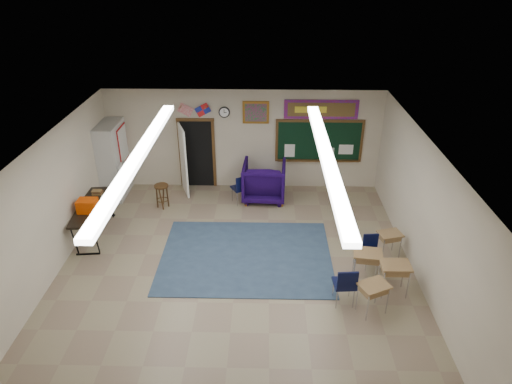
{
  "coord_description": "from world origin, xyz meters",
  "views": [
    {
      "loc": [
        0.63,
        -8.03,
        6.39
      ],
      "look_at": [
        0.42,
        1.5,
        1.36
      ],
      "focal_mm": 32.0,
      "sensor_mm": 36.0,
      "label": 1
    }
  ],
  "objects_px": {
    "wingback_armchair": "(264,181)",
    "folding_table": "(94,219)",
    "wooden_stool": "(162,196)",
    "student_desk_front_left": "(366,265)",
    "student_desk_front_right": "(389,243)"
  },
  "relations": [
    {
      "from": "wingback_armchair",
      "to": "folding_table",
      "type": "xyz_separation_m",
      "value": [
        -4.26,
        -2.04,
        -0.1
      ]
    },
    {
      "from": "student_desk_front_right",
      "to": "folding_table",
      "type": "distance_m",
      "value": 7.23
    },
    {
      "from": "wingback_armchair",
      "to": "wooden_stool",
      "type": "relative_size",
      "value": 1.79
    },
    {
      "from": "student_desk_front_left",
      "to": "student_desk_front_right",
      "type": "xyz_separation_m",
      "value": [
        0.7,
        0.92,
        -0.06
      ]
    },
    {
      "from": "student_desk_front_left",
      "to": "student_desk_front_right",
      "type": "distance_m",
      "value": 1.16
    },
    {
      "from": "student_desk_front_left",
      "to": "student_desk_front_right",
      "type": "bearing_deg",
      "value": 60.99
    },
    {
      "from": "folding_table",
      "to": "wooden_stool",
      "type": "height_order",
      "value": "folding_table"
    },
    {
      "from": "wingback_armchair",
      "to": "folding_table",
      "type": "bearing_deg",
      "value": 28.87
    },
    {
      "from": "wooden_stool",
      "to": "wingback_armchair",
      "type": "bearing_deg",
      "value": 11.71
    },
    {
      "from": "student_desk_front_left",
      "to": "wooden_stool",
      "type": "relative_size",
      "value": 1.07
    },
    {
      "from": "student_desk_front_left",
      "to": "student_desk_front_right",
      "type": "height_order",
      "value": "student_desk_front_left"
    },
    {
      "from": "student_desk_front_right",
      "to": "wingback_armchair",
      "type": "bearing_deg",
      "value": 120.24
    },
    {
      "from": "wingback_armchair",
      "to": "wooden_stool",
      "type": "height_order",
      "value": "wingback_armchair"
    },
    {
      "from": "student_desk_front_right",
      "to": "folding_table",
      "type": "xyz_separation_m",
      "value": [
        -7.19,
        0.76,
        0.1
      ]
    },
    {
      "from": "student_desk_front_right",
      "to": "folding_table",
      "type": "relative_size",
      "value": 0.3
    }
  ]
}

